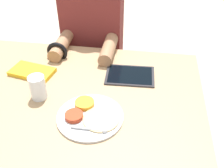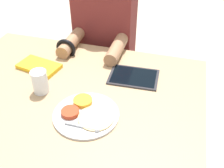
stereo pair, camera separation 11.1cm
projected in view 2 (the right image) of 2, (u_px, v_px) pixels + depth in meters
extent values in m
cube|color=#9E7F5B|center=(73.00, 149.00, 1.36)|extent=(1.18, 0.91, 0.72)
cylinder|color=#B7BABF|center=(86.00, 115.00, 1.04)|extent=(0.26, 0.26, 0.01)
cylinder|color=gold|center=(83.00, 101.00, 1.08)|extent=(0.08, 0.08, 0.02)
cylinder|color=#A83319|center=(70.00, 112.00, 1.03)|extent=(0.07, 0.07, 0.02)
cylinder|color=tan|center=(96.00, 118.00, 1.02)|extent=(0.14, 0.14, 0.01)
cylinder|color=#B7BABF|center=(81.00, 126.00, 0.98)|extent=(0.13, 0.01, 0.01)
sphere|color=#B7BABF|center=(97.00, 130.00, 0.96)|extent=(0.02, 0.02, 0.02)
cube|color=silver|center=(39.00, 67.00, 1.31)|extent=(0.22, 0.15, 0.01)
cube|color=gold|center=(39.00, 66.00, 1.30)|extent=(0.22, 0.15, 0.02)
cube|color=#28282D|center=(134.00, 77.00, 1.24)|extent=(0.24, 0.17, 0.01)
cube|color=black|center=(134.00, 76.00, 1.24)|extent=(0.21, 0.15, 0.00)
cube|color=black|center=(106.00, 96.00, 1.91)|extent=(0.31, 0.22, 0.44)
cube|color=maroon|center=(105.00, 32.00, 1.60)|extent=(0.35, 0.20, 0.58)
cylinder|color=#936B4C|center=(72.00, 42.00, 1.45)|extent=(0.07, 0.26, 0.07)
cylinder|color=#936B4C|center=(117.00, 48.00, 1.40)|extent=(0.07, 0.26, 0.07)
torus|color=black|center=(66.00, 49.00, 1.39)|extent=(0.11, 0.02, 0.11)
cylinder|color=silver|center=(40.00, 82.00, 1.13)|extent=(0.07, 0.07, 0.11)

